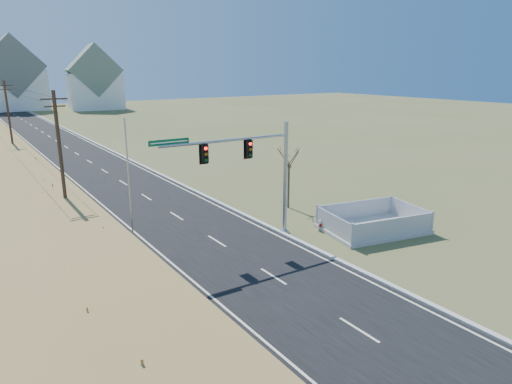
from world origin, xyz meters
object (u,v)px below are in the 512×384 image
traffic_signal_mast (261,170)px  fence_enclosure (373,226)px  open_sign (321,225)px  bare_tree (289,156)px  flagpole (130,194)px

traffic_signal_mast → fence_enclosure: size_ratio=1.27×
open_sign → bare_tree: 6.58m
open_sign → flagpole: size_ratio=0.09×
fence_enclosure → bare_tree: size_ratio=1.43×
traffic_signal_mast → bare_tree: 7.00m
flagpole → bare_tree: flagpole is taller
traffic_signal_mast → fence_enclosure: traffic_signal_mast is taller
traffic_signal_mast → open_sign: bearing=-12.2°
open_sign → flagpole: flagpole is taller
fence_enclosure → open_sign: (-2.84, 1.96, 0.08)m
traffic_signal_mast → flagpole: 8.07m
fence_enclosure → open_sign: bearing=156.6°
open_sign → flagpole: (-11.10, 4.91, 2.71)m
traffic_signal_mast → bare_tree: traffic_signal_mast is taller
traffic_signal_mast → bare_tree: (5.53, 4.27, -0.41)m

